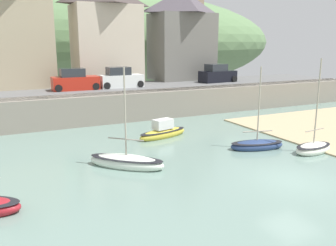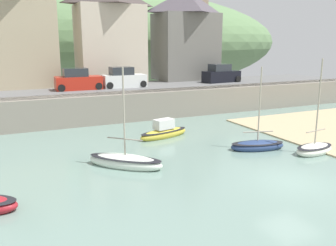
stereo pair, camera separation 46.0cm
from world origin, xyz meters
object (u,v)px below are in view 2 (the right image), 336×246
object	(u,v)px
parked_car_by_wall	(124,79)
parked_car_end_of_row	(221,75)
parked_car_near_slipway	(78,81)
waterfront_building_left	(12,27)
fishing_boat_green	(314,149)
rowboat_small_beached	(257,145)
sailboat_far_left	(164,132)
waterfront_building_centre	(110,32)
sailboat_blue_trim	(125,161)
waterfront_building_right	(186,34)
church_with_spire	(193,9)

from	to	relation	value
parked_car_by_wall	parked_car_end_of_row	world-z (taller)	same
parked_car_near_slipway	parked_car_end_of_row	bearing A→B (deg)	0.78
waterfront_building_left	parked_car_near_slipway	world-z (taller)	waterfront_building_left
fishing_boat_green	rowboat_small_beached	distance (m)	3.36
sailboat_far_left	fishing_boat_green	bearing A→B (deg)	-61.98
rowboat_small_beached	waterfront_building_centre	bearing A→B (deg)	113.86
fishing_boat_green	sailboat_blue_trim	world-z (taller)	fishing_boat_green
waterfront_building_right	parked_car_near_slipway	size ratio (longest dim) A/B	2.43
waterfront_building_left	fishing_boat_green	distance (m)	28.26
parked_car_end_of_row	church_with_spire	bearing A→B (deg)	77.45
waterfront_building_right	fishing_boat_green	distance (m)	23.58
sailboat_blue_trim	parked_car_near_slipway	xyz separation A→B (m)	(0.60, 15.25, 2.91)
waterfront_building_right	parked_car_by_wall	xyz separation A→B (m)	(-9.02, -4.50, -4.31)
waterfront_building_left	sailboat_far_left	bearing A→B (deg)	-59.37
waterfront_building_left	sailboat_blue_trim	bearing A→B (deg)	-77.53
parked_car_end_of_row	waterfront_building_right	bearing A→B (deg)	108.99
parked_car_by_wall	waterfront_building_right	bearing A→B (deg)	26.38
waterfront_building_centre	parked_car_end_of_row	distance (m)	12.65
waterfront_building_right	sailboat_far_left	xyz separation A→B (m)	(-9.48, -14.92, -7.16)
fishing_boat_green	sailboat_far_left	size ratio (longest dim) A/B	1.41
waterfront_building_centre	fishing_boat_green	world-z (taller)	waterfront_building_centre
waterfront_building_left	parked_car_end_of_row	distance (m)	21.39
rowboat_small_beached	sailboat_far_left	distance (m)	6.65
church_with_spire	parked_car_near_slipway	xyz separation A→B (m)	(-16.47, -8.50, -7.49)
rowboat_small_beached	parked_car_end_of_row	xyz separation A→B (m)	(7.38, 15.64, 2.95)
fishing_boat_green	rowboat_small_beached	world-z (taller)	fishing_boat_green
waterfront_building_centre	church_with_spire	xyz separation A→B (m)	(12.04, 4.00, 3.04)
waterfront_building_centre	rowboat_small_beached	size ratio (longest dim) A/B	1.93
rowboat_small_beached	parked_car_near_slipway	world-z (taller)	rowboat_small_beached
waterfront_building_left	fishing_boat_green	bearing A→B (deg)	-55.07
parked_car_by_wall	waterfront_building_left	bearing A→B (deg)	154.04
waterfront_building_centre	fishing_boat_green	bearing A→B (deg)	-74.53
church_with_spire	waterfront_building_right	bearing A→B (deg)	-127.90
sailboat_far_left	parked_car_by_wall	bearing A→B (deg)	73.05
waterfront_building_left	parked_car_end_of_row	bearing A→B (deg)	-12.47
rowboat_small_beached	parked_car_near_slipway	distance (m)	17.81
fishing_boat_green	parked_car_end_of_row	xyz separation A→B (m)	(4.79, 17.78, 2.92)
waterfront_building_centre	parked_car_near_slipway	bearing A→B (deg)	-134.54
waterfront_building_right	sailboat_blue_trim	world-z (taller)	waterfront_building_right
waterfront_building_centre	sailboat_blue_trim	xyz separation A→B (m)	(-5.02, -19.75, -7.36)
waterfront_building_left	rowboat_small_beached	world-z (taller)	waterfront_building_left
fishing_boat_green	parked_car_end_of_row	bearing A→B (deg)	67.28
sailboat_far_left	parked_car_near_slipway	xyz separation A→B (m)	(-3.87, 10.42, 2.85)
sailboat_far_left	parked_car_end_of_row	distance (m)	15.79
sailboat_far_left	parked_car_end_of_row	xyz separation A→B (m)	(11.51, 10.42, 2.85)
waterfront_building_centre	parked_car_by_wall	bearing A→B (deg)	-91.22
rowboat_small_beached	parked_car_end_of_row	distance (m)	17.54
rowboat_small_beached	parked_car_near_slipway	xyz separation A→B (m)	(-8.00, 15.64, 2.95)
fishing_boat_green	sailboat_blue_trim	distance (m)	11.47
rowboat_small_beached	sailboat_far_left	world-z (taller)	rowboat_small_beached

